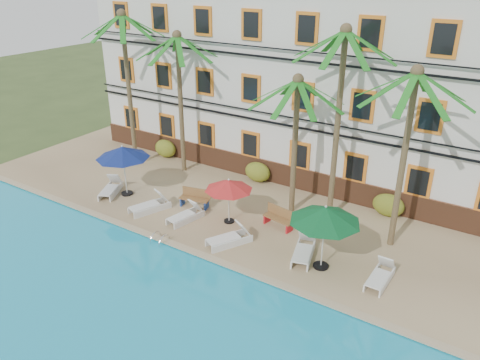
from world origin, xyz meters
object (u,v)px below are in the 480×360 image
Objects in this scene: lounger_b at (150,205)px; palm_a at (127,70)px; umbrella_green at (325,215)px; lounger_c at (186,215)px; bench_left at (195,198)px; bench_right at (279,217)px; palm_e at (407,135)px; umbrella_blue at (123,153)px; lounger_e at (304,250)px; pool_ladder at (160,241)px; lounger_d at (230,238)px; lounger_f at (380,276)px; palm_d at (340,102)px; palm_b at (180,84)px; umbrella_red at (229,185)px; lounger_a at (111,188)px; palm_c at (296,125)px.

palm_a is at bearing 140.65° from lounger_b.
umbrella_green is 1.43× the size of lounger_c.
bench_right is (4.45, 0.50, 0.00)m from bench_left.
palm_e reaches higher than lounger_c.
lounger_c is at bearing -160.13° from palm_e.
umbrella_blue is 8.57m from bench_right.
lounger_e reaches higher than bench_left.
lounger_b is (-8.88, -0.15, -2.05)m from umbrella_green.
umbrella_green reaches higher than umbrella_blue.
bench_left is at bearing 101.82° from pool_ladder.
lounger_f is (6.23, 0.86, -0.02)m from lounger_d.
lounger_f is at bearing 7.99° from umbrella_green.
umbrella_blue is 0.99× the size of umbrella_green.
palm_e is 10.26× the size of pool_ladder.
lounger_c is 0.93× the size of lounger_d.
palm_d is 4.26× the size of lounger_d.
palm_b reaches higher than umbrella_blue.
lounger_e is at bearing -15.20° from palm_a.
bench_right is (-1.56, -2.12, -5.12)m from palm_d.
palm_d is at bearing 108.54° from umbrella_green.
palm_d is 4.17× the size of lounger_e.
lounger_b is at bearing -179.01° from umbrella_green.
umbrella_blue reaches higher than lounger_e.
umbrella_red is 2.57m from lounger_c.
palm_b is 9.35m from palm_d.
lounger_e reaches higher than lounger_a.
lounger_d is (7.18, -1.06, -2.02)m from umbrella_blue.
pool_ladder is at bearing -158.20° from lounger_e.
lounger_a is at bearing 179.00° from lounger_c.
palm_a is 15.48m from palm_e.
umbrella_green is 3.08m from lounger_f.
palm_d reaches higher than lounger_c.
lounger_a is at bearing -164.52° from bench_left.
lounger_e reaches higher than lounger_d.
bench_left is (-6.01, -2.62, -5.12)m from palm_d.
umbrella_red is (-1.94, -2.55, -2.48)m from palm_c.
palm_e is (15.45, -0.59, -0.67)m from palm_a.
pool_ladder is (0.19, -2.05, -0.28)m from lounger_c.
lounger_a is at bearing -64.48° from palm_a.
lounger_d is 3.18m from lounger_e.
lounger_d is at bearing -11.37° from lounger_c.
palm_c is at bearing 20.75° from umbrella_blue.
palm_c reaches higher than umbrella_green.
lounger_c is at bearing -151.25° from umbrella_red.
lounger_b is 2.18m from bench_left.
palm_e reaches higher than umbrella_red.
umbrella_green is 3.94m from bench_right.
lounger_d is 1.13× the size of lounger_f.
umbrella_red is at bearing 7.33° from lounger_a.
palm_c reaches higher than bench_left.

